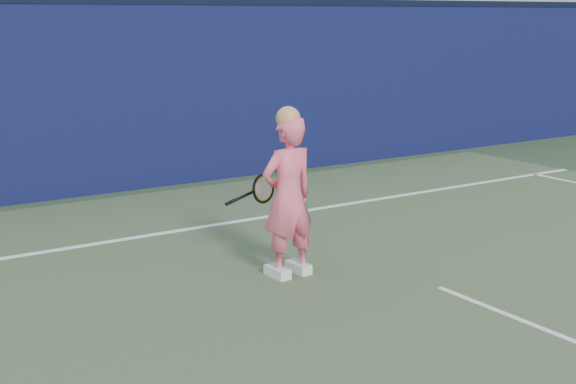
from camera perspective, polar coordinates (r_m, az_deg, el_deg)
ground at (r=6.62m, az=16.77°, el=-9.03°), size 80.00×80.00×0.00m
backstop_wall at (r=11.51m, az=-8.35°, el=6.80°), size 24.00×0.40×2.50m
wall_cap at (r=11.45m, az=-8.56°, el=13.29°), size 24.00×0.42×0.10m
player at (r=7.28m, az=0.00°, el=-0.28°), size 0.56×0.39×1.58m
racket at (r=7.62m, az=-1.95°, el=0.18°), size 0.55×0.12×0.29m
court_lines at (r=6.43m, az=19.04°, el=-9.74°), size 11.00×12.04×0.01m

